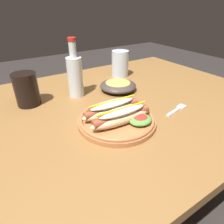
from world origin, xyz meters
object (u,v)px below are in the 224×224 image
at_px(hot_dog_plate, 118,117).
at_px(side_bowl, 118,85).
at_px(fork, 177,109).
at_px(glass_bottle, 75,75).
at_px(water_cup, 120,64).
at_px(soda_cup, 26,89).

xyz_separation_m(hot_dog_plate, side_bowl, (0.16, 0.24, -0.00)).
bearing_deg(fork, glass_bottle, 117.48).
distance_m(water_cup, side_bowl, 0.21).
height_order(hot_dog_plate, water_cup, water_cup).
relative_size(fork, water_cup, 0.89).
bearing_deg(water_cup, fork, -95.15).
bearing_deg(glass_bottle, side_bowl, -15.35).
xyz_separation_m(soda_cup, water_cup, (0.51, 0.09, 0.00)).
relative_size(hot_dog_plate, glass_bottle, 1.08).
bearing_deg(hot_dog_plate, water_cup, 54.23).
bearing_deg(water_cup, glass_bottle, -160.17).
distance_m(hot_dog_plate, side_bowl, 0.29).
distance_m(fork, glass_bottle, 0.44).
bearing_deg(soda_cup, glass_bottle, -7.32).
xyz_separation_m(fork, glass_bottle, (-0.27, 0.33, 0.09)).
height_order(hot_dog_plate, fork, hot_dog_plate).
height_order(water_cup, side_bowl, water_cup).
relative_size(fork, side_bowl, 0.73).
relative_size(hot_dog_plate, soda_cup, 2.04).
relative_size(soda_cup, glass_bottle, 0.53).
bearing_deg(water_cup, hot_dog_plate, -125.77).
xyz_separation_m(fork, side_bowl, (-0.08, 0.28, 0.02)).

